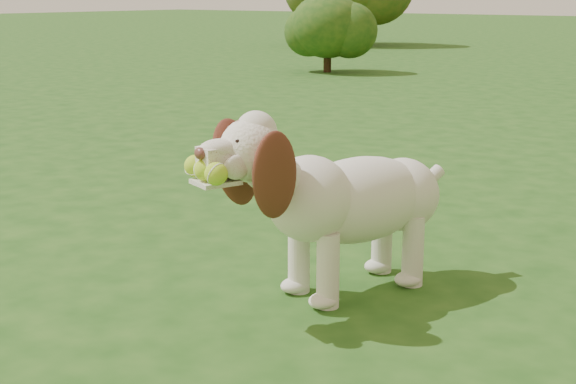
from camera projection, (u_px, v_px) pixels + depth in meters
The scene contains 3 objects.
ground at pixel (392, 290), 3.23m from camera, with size 80.00×80.00×0.00m, color #1A4513.
dog at pixel (339, 194), 3.10m from camera, with size 0.66×1.14×0.76m.
shrub_a at pixel (328, 26), 11.92m from camera, with size 1.12×1.12×1.16m.
Camera 1 is at (1.47, -2.69, 1.16)m, focal length 50.00 mm.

